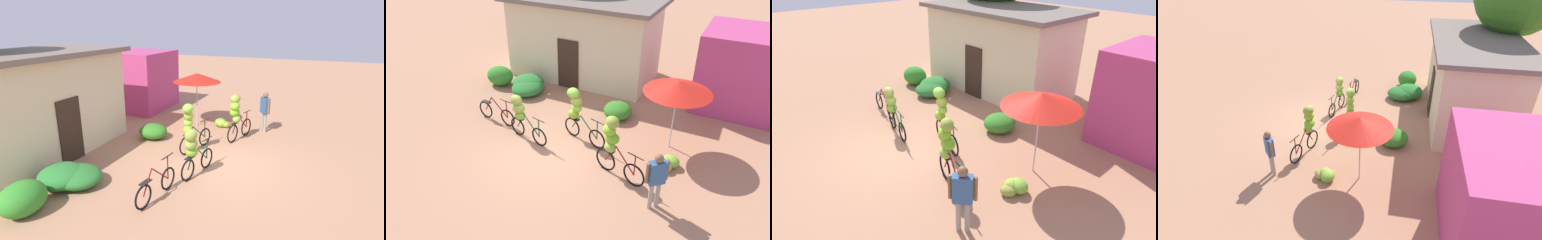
{
  "view_description": "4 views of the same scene",
  "coord_description": "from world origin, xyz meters",
  "views": [
    {
      "loc": [
        -8.2,
        -2.59,
        4.17
      ],
      "look_at": [
        0.11,
        0.92,
        1.29
      ],
      "focal_mm": 28.7,
      "sensor_mm": 36.0,
      "label": 1
    },
    {
      "loc": [
        4.85,
        -7.24,
        6.33
      ],
      "look_at": [
        0.76,
        0.73,
        0.96
      ],
      "focal_mm": 33.21,
      "sensor_mm": 36.0,
      "label": 2
    },
    {
      "loc": [
        7.16,
        -3.87,
        5.06
      ],
      "look_at": [
        1.28,
        1.33,
        0.98
      ],
      "focal_mm": 29.66,
      "sensor_mm": 36.0,
      "label": 3
    },
    {
      "loc": [
        10.44,
        3.14,
        6.47
      ],
      "look_at": [
        1.25,
        1.34,
        0.89
      ],
      "focal_mm": 28.27,
      "sensor_mm": 36.0,
      "label": 4
    }
  ],
  "objects": [
    {
      "name": "hedge_bush_front_right",
      "position": [
        -2.85,
        3.39,
        0.3
      ],
      "size": [
        1.25,
        1.25,
        0.6
      ],
      "primitive_type": "ellipsoid",
      "color": "#2A7830",
      "rests_on": "ground"
    },
    {
      "name": "ground_plane",
      "position": [
        0.0,
        0.0,
        0.0
      ],
      "size": [
        60.0,
        60.0,
        0.0
      ],
      "primitive_type": "plane",
      "color": "tan"
    },
    {
      "name": "banana_pile_on_ground",
      "position": [
        3.47,
        0.98,
        0.16
      ],
      "size": [
        0.69,
        0.78,
        0.34
      ],
      "color": "#7EBD30",
      "rests_on": "ground"
    },
    {
      "name": "market_umbrella",
      "position": [
        3.25,
        2.03,
        2.04
      ],
      "size": [
        1.95,
        1.95,
        2.21
      ],
      "color": "beige",
      "rests_on": "ground"
    },
    {
      "name": "bicycle_center_loaded",
      "position": [
        0.51,
        1.16,
        1.01
      ],
      "size": [
        1.62,
        0.58,
        1.72
      ],
      "color": "black",
      "rests_on": "ground"
    },
    {
      "name": "building_low",
      "position": [
        -1.5,
        5.7,
        1.68
      ],
      "size": [
        6.3,
        3.29,
        3.33
      ],
      "color": "beige",
      "rests_on": "ground"
    },
    {
      "name": "shop_pink",
      "position": [
        4.88,
        5.78,
        1.41
      ],
      "size": [
        3.2,
        2.8,
        2.82
      ],
      "primitive_type": "cube",
      "color": "#BB3D76",
      "rests_on": "ground"
    },
    {
      "name": "person_vendor",
      "position": [
        3.56,
        -0.72,
        0.97
      ],
      "size": [
        0.46,
        0.41,
        1.6
      ],
      "color": "gray",
      "rests_on": "ground"
    },
    {
      "name": "bicycle_by_shop",
      "position": [
        2.16,
        0.05,
        1.03
      ],
      "size": [
        1.58,
        0.63,
        1.76
      ],
      "color": "black",
      "rests_on": "ground"
    },
    {
      "name": "hedge_bush_front_left",
      "position": [
        -4.14,
        3.26,
        0.39
      ],
      "size": [
        1.12,
        0.91,
        0.79
      ],
      "primitive_type": "ellipsoid",
      "color": "#318528",
      "rests_on": "ground"
    },
    {
      "name": "bicycle_near_pile",
      "position": [
        -1.06,
        0.4,
        0.88
      ],
      "size": [
        1.56,
        0.45,
        1.47
      ],
      "color": "black",
      "rests_on": "ground"
    },
    {
      "name": "hedge_bush_by_door",
      "position": [
        1.18,
        2.95,
        0.28
      ],
      "size": [
        0.98,
        1.06,
        0.56
      ],
      "primitive_type": "ellipsoid",
      "color": "#337B23",
      "rests_on": "ground"
    },
    {
      "name": "hedge_bush_mid",
      "position": [
        -2.66,
        3.08,
        0.26
      ],
      "size": [
        1.22,
        1.35,
        0.52
      ],
      "primitive_type": "ellipsoid",
      "color": "#29712C",
      "rests_on": "ground"
    },
    {
      "name": "bicycle_leftmost",
      "position": [
        -2.4,
        0.81,
        0.34
      ],
      "size": [
        1.63,
        0.26,
        0.95
      ],
      "color": "black",
      "rests_on": "ground"
    }
  ]
}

